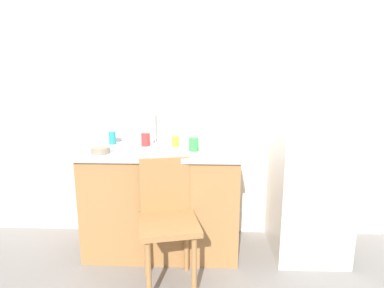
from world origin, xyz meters
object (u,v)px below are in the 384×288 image
(refrigerator, at_px, (308,184))
(cup_red, at_px, (146,139))
(chair, at_px, (167,216))
(cup_teal, at_px, (112,138))
(cup_yellow, at_px, (175,141))
(cup_green, at_px, (194,144))
(terracotta_bowl, at_px, (100,150))

(refrigerator, relative_size, cup_red, 11.10)
(chair, height_order, cup_red, cup_red)
(chair, distance_m, cup_teal, 0.93)
(cup_red, bearing_deg, cup_yellow, -3.74)
(cup_green, height_order, cup_red, cup_red)
(terracotta_bowl, distance_m, cup_yellow, 0.61)
(refrigerator, xyz_separation_m, cup_green, (-0.94, -0.06, 0.34))
(terracotta_bowl, distance_m, cup_teal, 0.35)
(refrigerator, relative_size, cup_teal, 11.06)
(cup_yellow, distance_m, cup_red, 0.26)
(chair, bearing_deg, cup_yellow, 75.58)
(cup_teal, distance_m, cup_red, 0.31)
(refrigerator, height_order, cup_yellow, refrigerator)
(refrigerator, xyz_separation_m, terracotta_bowl, (-1.65, -0.18, 0.31))
(cup_red, bearing_deg, terracotta_bowl, -136.21)
(terracotta_bowl, height_order, cup_green, cup_green)
(terracotta_bowl, relative_size, cup_teal, 1.33)
(cup_teal, xyz_separation_m, cup_red, (0.30, -0.06, -0.00))
(refrigerator, bearing_deg, cup_green, -176.10)
(chair, bearing_deg, cup_teal, 118.29)
(cup_green, relative_size, cup_teal, 0.98)
(cup_green, bearing_deg, cup_red, 157.21)
(refrigerator, bearing_deg, chair, -157.98)
(cup_teal, bearing_deg, cup_red, -11.36)
(chair, relative_size, cup_teal, 8.27)
(cup_teal, height_order, cup_red, same)
(terracotta_bowl, height_order, cup_red, cup_red)
(chair, relative_size, cup_green, 8.40)
(cup_yellow, bearing_deg, cup_red, 176.26)
(refrigerator, distance_m, cup_green, 1.00)
(chair, bearing_deg, refrigerator, 9.02)
(terracotta_bowl, bearing_deg, refrigerator, 6.08)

